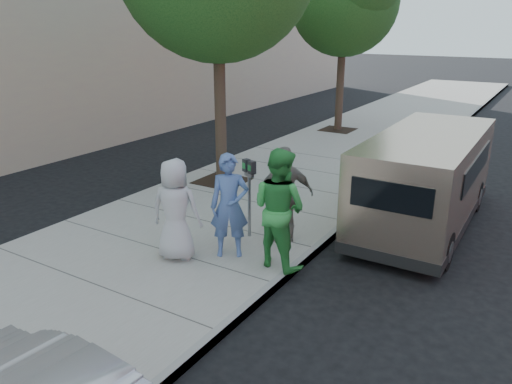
% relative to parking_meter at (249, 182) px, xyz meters
% --- Properties ---
extents(ground, '(120.00, 120.00, 0.00)m').
position_rel_parking_meter_xyz_m(ground, '(-0.16, 0.17, -1.23)').
color(ground, black).
rests_on(ground, ground).
extents(sidewalk, '(5.00, 60.00, 0.15)m').
position_rel_parking_meter_xyz_m(sidewalk, '(-1.16, 0.17, -1.16)').
color(sidewalk, gray).
rests_on(sidewalk, ground).
extents(curb_face, '(0.12, 60.00, 0.16)m').
position_rel_parking_meter_xyz_m(curb_face, '(1.28, 0.17, -1.16)').
color(curb_face, gray).
rests_on(curb_face, ground).
extents(parking_meter, '(0.32, 0.22, 1.49)m').
position_rel_parking_meter_xyz_m(parking_meter, '(0.00, 0.00, 0.00)').
color(parking_meter, gray).
rests_on(parking_meter, sidewalk).
extents(van, '(1.82, 5.30, 1.96)m').
position_rel_parking_meter_xyz_m(van, '(2.58, 2.62, -0.20)').
color(van, beige).
rests_on(van, ground).
extents(person_officer, '(0.79, 0.72, 1.81)m').
position_rel_parking_meter_xyz_m(person_officer, '(0.14, -0.85, -0.18)').
color(person_officer, '#4C66A3').
rests_on(person_officer, sidewalk).
extents(person_green_shirt, '(1.10, 0.92, 2.00)m').
position_rel_parking_meter_xyz_m(person_green_shirt, '(1.04, -0.73, -0.08)').
color(person_green_shirt, green).
rests_on(person_green_shirt, sidewalk).
extents(person_gray_shirt, '(0.99, 0.81, 1.76)m').
position_rel_parking_meter_xyz_m(person_gray_shirt, '(-0.56, -1.42, -0.20)').
color(person_gray_shirt, '#B6B5B8').
rests_on(person_gray_shirt, sidewalk).
extents(person_striped_polo, '(1.07, 1.04, 1.79)m').
position_rel_parking_meter_xyz_m(person_striped_polo, '(0.66, 0.17, -0.18)').
color(person_striped_polo, slate).
rests_on(person_striped_polo, sidewalk).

